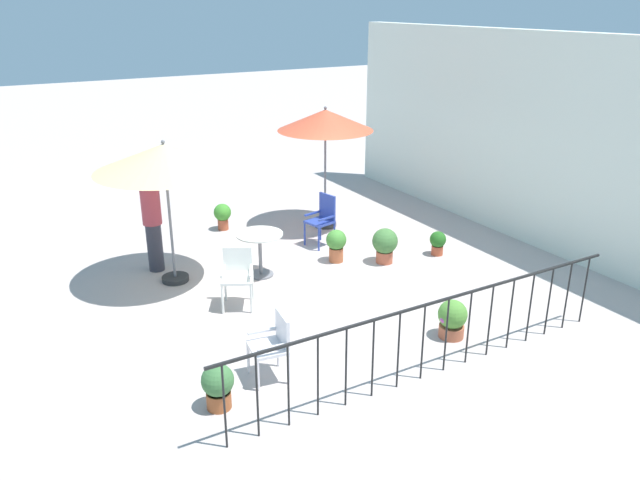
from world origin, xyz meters
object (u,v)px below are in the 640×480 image
patio_chair_1 (274,342)px  potted_plant_4 (385,244)px  potted_plant_0 (218,385)px  potted_plant_3 (222,215)px  standing_person (152,220)px  patio_umbrella_0 (164,159)px  patio_chair_2 (237,273)px  cafe_table_0 (260,246)px  potted_plant_1 (438,242)px  patio_chair_0 (323,217)px  patio_umbrella_1 (325,121)px  potted_plant_5 (336,244)px  potted_plant_2 (452,318)px

patio_chair_1 → potted_plant_4: bearing=124.8°
potted_plant_0 → potted_plant_4: potted_plant_4 is taller
potted_plant_3 → standing_person: size_ratio=0.31×
patio_umbrella_0 → patio_chair_2: bearing=24.0°
potted_plant_4 → standing_person: size_ratio=0.36×
cafe_table_0 → potted_plant_1: (0.77, 3.15, -0.28)m
cafe_table_0 → patio_chair_0: patio_chair_0 is taller
patio_chair_1 → patio_umbrella_1: bearing=143.3°
potted_plant_5 → standing_person: standing_person is taller
cafe_table_0 → potted_plant_2: bearing=24.0°
patio_umbrella_0 → standing_person: 1.31m
patio_chair_0 → potted_plant_0: size_ratio=1.76×
potted_plant_3 → standing_person: bearing=-52.6°
potted_plant_5 → patio_chair_2: bearing=-72.3°
patio_chair_0 → potted_plant_1: bearing=46.2°
patio_chair_1 → standing_person: bearing=-175.3°
potted_plant_0 → potted_plant_1: 5.59m
patio_umbrella_0 → potted_plant_1: size_ratio=5.28×
potted_plant_3 → potted_plant_4: (3.00, 1.84, 0.04)m
potted_plant_2 → potted_plant_3: 5.69m
patio_umbrella_0 → patio_chair_0: bearing=94.2°
patio_umbrella_0 → patio_umbrella_1: size_ratio=0.96×
potted_plant_2 → standing_person: standing_person is taller
potted_plant_0 → patio_chair_0: bearing=136.9°
patio_chair_2 → potted_plant_3: 3.38m
patio_chair_2 → potted_plant_4: size_ratio=1.40×
patio_umbrella_1 → potted_plant_4: size_ratio=3.87×
cafe_table_0 → potted_plant_0: cafe_table_0 is taller
patio_umbrella_0 → potted_plant_3: (-1.92, 1.59, -1.74)m
cafe_table_0 → patio_chair_1: size_ratio=0.92×
potted_plant_4 → potted_plant_0: bearing=-58.4°
potted_plant_5 → potted_plant_1: bearing=69.6°
cafe_table_0 → potted_plant_1: size_ratio=1.74×
potted_plant_2 → cafe_table_0: bearing=-156.0°
potted_plant_0 → potted_plant_5: potted_plant_5 is taller
potted_plant_4 → standing_person: bearing=-115.2°
potted_plant_0 → potted_plant_5: bearing=131.5°
patio_umbrella_1 → patio_chair_0: bearing=-32.6°
patio_chair_1 → standing_person: standing_person is taller
patio_chair_0 → patio_chair_2: bearing=-57.2°
patio_umbrella_0 → potted_plant_1: (1.26, 4.47, -1.81)m
patio_chair_0 → potted_plant_5: size_ratio=1.64×
potted_plant_0 → potted_plant_1: potted_plant_0 is taller
potted_plant_0 → potted_plant_3: 5.92m
patio_umbrella_1 → cafe_table_0: bearing=-54.1°
potted_plant_1 → potted_plant_5: size_ratio=0.76×
cafe_table_0 → potted_plant_2: cafe_table_0 is taller
patio_chair_1 → potted_plant_3: bearing=165.1°
potted_plant_3 → standing_person: 2.25m
patio_chair_2 → potted_plant_2: bearing=42.3°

